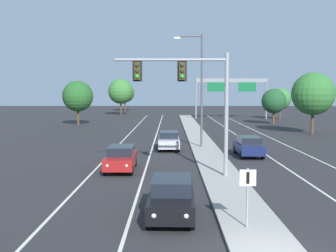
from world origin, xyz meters
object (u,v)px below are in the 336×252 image
at_px(highway_sign_gantry, 231,85).
at_px(tree_far_right_a, 313,94).
at_px(tree_far_left_c, 121,91).
at_px(tree_far_right_b, 280,99).
at_px(street_lamp_median, 199,84).
at_px(car_oncoming_black, 171,197).
at_px(car_receding_navy, 249,146).
at_px(tree_far_left_a, 125,93).
at_px(overhead_signal_mast, 192,89).
at_px(median_sign_post, 248,189).
at_px(car_oncoming_red, 121,158).
at_px(tree_far_left_b, 78,96).
at_px(tree_far_right_c, 274,101).
at_px(car_oncoming_silver, 169,140).

height_order(highway_sign_gantry, tree_far_right_a, highway_sign_gantry).
relative_size(tree_far_left_c, tree_far_right_b, 1.37).
bearing_deg(street_lamp_median, car_oncoming_black, -97.17).
xyz_separation_m(street_lamp_median, car_receding_navy, (3.61, -4.48, -4.97)).
height_order(highway_sign_gantry, tree_far_left_a, highway_sign_gantry).
xyz_separation_m(overhead_signal_mast, highway_sign_gantry, (10.04, 51.80, 0.88)).
bearing_deg(tree_far_right_b, median_sign_post, -105.98).
relative_size(car_oncoming_red, tree_far_right_a, 0.61).
xyz_separation_m(median_sign_post, car_oncoming_black, (-2.77, 1.75, -0.77)).
height_order(tree_far_left_b, tree_far_right_b, tree_far_left_b).
distance_m(overhead_signal_mast, tree_far_right_a, 29.56).
bearing_deg(tree_far_right_c, car_oncoming_red, -117.36).
distance_m(car_oncoming_black, tree_far_left_b, 47.51).
bearing_deg(tree_far_right_a, median_sign_post, -112.54).
distance_m(car_receding_navy, tree_far_left_b, 36.01).
xyz_separation_m(car_receding_navy, tree_far_right_c, (9.82, 31.27, 2.76)).
height_order(median_sign_post, tree_far_right_c, tree_far_right_c).
bearing_deg(tree_far_left_c, car_receding_navy, -73.22).
xyz_separation_m(tree_far_left_b, tree_far_right_b, (33.95, 12.99, -0.66)).
distance_m(car_oncoming_silver, tree_far_left_a, 71.55).
distance_m(car_oncoming_black, tree_far_right_b, 61.64).
xyz_separation_m(car_oncoming_black, tree_far_right_a, (16.96, 32.43, 3.99)).
distance_m(car_oncoming_red, tree_far_left_a, 80.57).
bearing_deg(tree_far_left_b, tree_far_right_a, -22.51).
bearing_deg(tree_far_right_c, tree_far_left_b, -176.89).
height_order(street_lamp_median, car_receding_navy, street_lamp_median).
distance_m(highway_sign_gantry, tree_far_right_c, 13.48).
height_order(car_oncoming_black, tree_far_left_c, tree_far_left_c).
bearing_deg(car_oncoming_black, tree_far_right_c, 71.20).
xyz_separation_m(car_oncoming_red, highway_sign_gantry, (14.47, 49.47, 5.34)).
bearing_deg(car_receding_navy, median_sign_post, -100.98).
xyz_separation_m(overhead_signal_mast, median_sign_post, (1.58, -9.20, -3.69)).
xyz_separation_m(car_oncoming_red, tree_far_right_a, (20.21, 22.66, 3.99)).
bearing_deg(tree_far_left_a, tree_far_right_b, -44.82).
xyz_separation_m(car_oncoming_red, tree_far_left_a, (-8.53, 80.02, 3.84)).
distance_m(car_receding_navy, tree_far_right_b, 44.91).
bearing_deg(median_sign_post, car_oncoming_black, 147.66).
bearing_deg(car_oncoming_black, overhead_signal_mast, 80.94).
distance_m(median_sign_post, car_oncoming_silver, 21.27).
xyz_separation_m(median_sign_post, tree_far_left_b, (-16.76, 47.02, 2.78)).
relative_size(street_lamp_median, tree_far_right_b, 1.76).
bearing_deg(car_receding_navy, car_oncoming_silver, 149.75).
bearing_deg(car_oncoming_silver, tree_far_left_b, 118.04).
bearing_deg(car_oncoming_silver, overhead_signal_mast, -83.51).
bearing_deg(overhead_signal_mast, highway_sign_gantry, 79.03).
bearing_deg(car_oncoming_black, car_oncoming_silver, 90.48).
bearing_deg(car_oncoming_red, tree_far_right_c, 62.64).
xyz_separation_m(car_oncoming_red, tree_far_right_c, (19.21, 37.12, 2.76)).
bearing_deg(median_sign_post, tree_far_right_b, 74.02).
bearing_deg(tree_far_left_b, car_oncoming_silver, -61.96).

